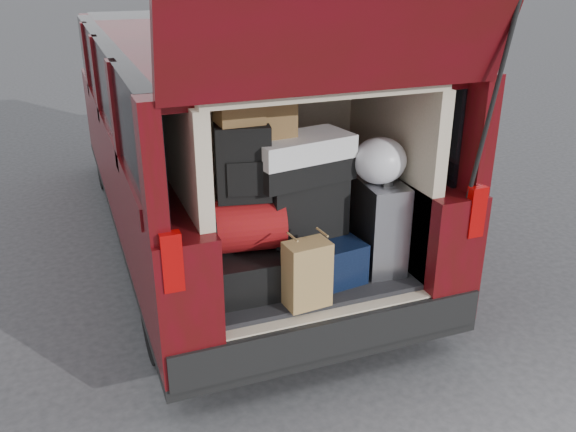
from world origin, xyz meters
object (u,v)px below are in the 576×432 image
at_px(kraft_bag, 307,274).
at_px(red_duffel, 243,225).
at_px(twotone_duffel, 301,158).
at_px(navy_hardshell, 310,254).
at_px(black_hardshell, 240,265).
at_px(backpack, 243,163).
at_px(black_soft_case, 302,206).
at_px(silver_roller, 380,226).

height_order(kraft_bag, red_duffel, red_duffel).
bearing_deg(twotone_duffel, red_duffel, 174.97).
bearing_deg(navy_hardshell, black_hardshell, 168.65).
relative_size(red_duffel, twotone_duffel, 0.80).
bearing_deg(backpack, black_soft_case, 16.60).
distance_m(black_hardshell, silver_roller, 0.89).
bearing_deg(black_hardshell, navy_hardshell, -2.09).
distance_m(silver_roller, backpack, 0.96).
xyz_separation_m(kraft_bag, twotone_duffel, (0.10, 0.37, 0.54)).
bearing_deg(twotone_duffel, kraft_bag, -116.25).
bearing_deg(red_duffel, kraft_bag, -43.68).
bearing_deg(black_hardshell, black_soft_case, 4.36).
bearing_deg(backpack, navy_hardshell, 9.39).
xyz_separation_m(kraft_bag, backpack, (-0.24, 0.35, 0.56)).
bearing_deg(kraft_bag, navy_hardshell, 59.01).
height_order(navy_hardshell, red_duffel, red_duffel).
bearing_deg(kraft_bag, twotone_duffel, 68.49).
bearing_deg(red_duffel, twotone_duffel, 13.25).
relative_size(black_hardshell, twotone_duffel, 1.01).
xyz_separation_m(kraft_bag, black_soft_case, (0.12, 0.38, 0.24)).
distance_m(navy_hardshell, twotone_duffel, 0.61).
xyz_separation_m(black_hardshell, kraft_bag, (0.28, -0.36, 0.07)).
distance_m(navy_hardshell, silver_roller, 0.46).
xyz_separation_m(black_hardshell, black_soft_case, (0.40, 0.02, 0.31)).
height_order(black_hardshell, twotone_duffel, twotone_duffel).
bearing_deg(twotone_duffel, silver_roller, -22.80).
distance_m(red_duffel, black_soft_case, 0.39).
height_order(black_hardshell, silver_roller, silver_roller).
xyz_separation_m(navy_hardshell, silver_roller, (0.43, -0.07, 0.15)).
bearing_deg(backpack, red_duffel, -127.10).
xyz_separation_m(kraft_bag, red_duffel, (-0.26, 0.33, 0.20)).
xyz_separation_m(black_hardshell, navy_hardshell, (0.44, -0.03, 0.01)).
bearing_deg(silver_roller, red_duffel, 179.85).
distance_m(black_hardshell, red_duffel, 0.27).
distance_m(kraft_bag, twotone_duffel, 0.66).
distance_m(black_hardshell, backpack, 0.64).
relative_size(navy_hardshell, backpack, 1.35).
bearing_deg(twotone_duffel, black_soft_case, 28.64).
relative_size(silver_roller, twotone_duffel, 0.96).
relative_size(silver_roller, black_soft_case, 1.15).
distance_m(black_hardshell, navy_hardshell, 0.44).
bearing_deg(twotone_duffel, backpack, 172.66).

